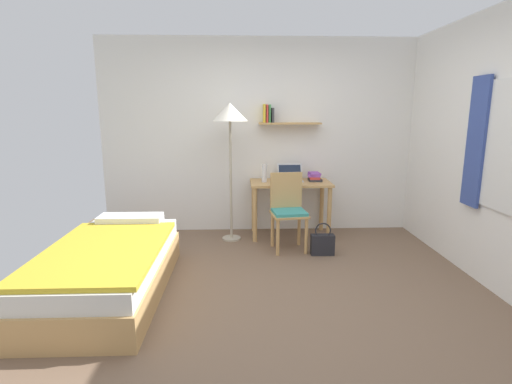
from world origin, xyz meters
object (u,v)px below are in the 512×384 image
desk (290,192)px  desk_chair (288,208)px  bed (110,268)px  water_bottle (264,173)px  handbag (322,244)px  standing_lamp (230,118)px  laptop (290,176)px  book_stack (314,177)px

desk → desk_chair: 0.52m
bed → desk_chair: (1.77, 1.13, 0.27)m
bed → water_bottle: size_ratio=8.33×
water_bottle → handbag: size_ratio=0.60×
desk → water_bottle: size_ratio=4.51×
desk_chair → handbag: 0.58m
desk → standing_lamp: standing_lamp is taller
desk_chair → laptop: bearing=81.2°
water_bottle → book_stack: bearing=5.0°
laptop → book_stack: laptop is taller
book_stack → desk: bearing=-170.7°
book_stack → handbag: (-0.03, -0.79, -0.66)m
desk_chair → handbag: bearing=-31.2°
laptop → book_stack: (0.32, -0.04, -0.00)m
desk_chair → bed: bearing=-147.4°
desk_chair → handbag: (0.38, -0.23, -0.37)m
water_bottle → handbag: water_bottle is taller
bed → book_stack: size_ratio=8.84×
desk → desk_chair: (-0.09, -0.51, -0.09)m
bed → water_bottle: (1.51, 1.63, 0.61)m
book_stack → handbag: bearing=-92.3°
bed → desk: (1.85, 1.64, 0.36)m
desk → water_bottle: 0.43m
handbag → water_bottle: bearing=131.2°
standing_lamp → handbag: bearing=-29.4°
bed → desk_chair: 2.11m
desk → water_bottle: water_bottle is taller
desk_chair → desk: bearing=80.3°
bed → water_bottle: 2.30m
book_stack → desk_chair: bearing=-126.5°
water_bottle → desk: bearing=0.8°
bed → laptop: 2.60m
water_bottle → handbag: 1.21m
bed → standing_lamp: bearing=54.4°
laptop → bed: bearing=-137.2°
desk → laptop: bearing=86.4°
book_stack → bed: bearing=-142.3°
desk_chair → water_bottle: bearing=117.2°
bed → handbag: 2.33m
bed → laptop: bearing=42.8°
desk_chair → book_stack: size_ratio=4.21×
bed → water_bottle: bearing=47.2°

